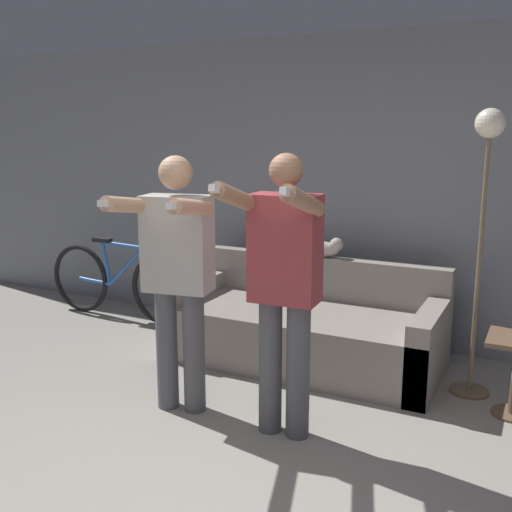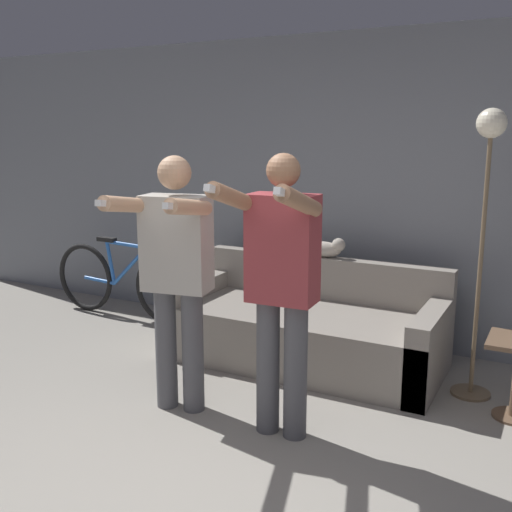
% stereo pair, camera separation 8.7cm
% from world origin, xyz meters
% --- Properties ---
extents(wall_back, '(10.00, 0.05, 2.60)m').
position_xyz_m(wall_back, '(0.00, 2.84, 1.30)').
color(wall_back, gray).
rests_on(wall_back, ground_plane).
extents(couch, '(2.10, 0.94, 0.78)m').
position_xyz_m(couch, '(-0.30, 2.13, 0.26)').
color(couch, gray).
rests_on(couch, ground_plane).
extents(person_left, '(0.58, 0.73, 1.66)m').
position_xyz_m(person_left, '(-0.71, 0.97, 0.96)').
color(person_left, '#56565B').
rests_on(person_left, ground_plane).
extents(person_right, '(0.49, 0.68, 1.68)m').
position_xyz_m(person_right, '(0.03, 0.97, 0.97)').
color(person_right, '#56565B').
rests_on(person_right, ground_plane).
extents(cat, '(0.42, 0.12, 0.17)m').
position_xyz_m(cat, '(-0.28, 2.49, 0.86)').
color(cat, '#B7AD9E').
rests_on(cat, couch).
extents(floor_lamp, '(0.27, 0.27, 1.95)m').
position_xyz_m(floor_lamp, '(0.96, 2.10, 1.43)').
color(floor_lamp, '#756047').
rests_on(floor_lamp, ground_plane).
extents(bicycle, '(1.69, 0.07, 0.78)m').
position_xyz_m(bicycle, '(-2.33, 2.36, 0.36)').
color(bicycle, black).
rests_on(bicycle, ground_plane).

